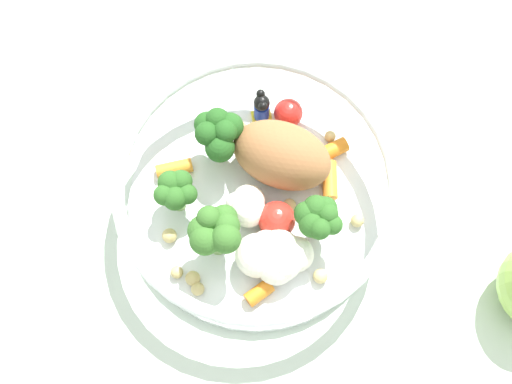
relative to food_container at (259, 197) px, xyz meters
The scene contains 2 objects.
ground_plane 0.04m from the food_container, 157.56° to the right, with size 2.40×2.40×0.00m, color silver.
food_container is the anchor object (origin of this frame).
Camera 1 is at (0.20, 0.01, 0.53)m, focal length 46.64 mm.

